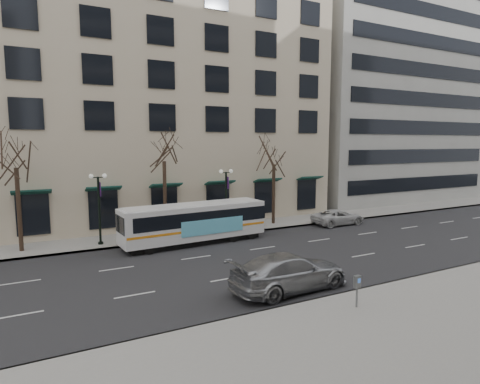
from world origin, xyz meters
TOP-DOWN VIEW (x-y plane):
  - ground at (0.00, 0.00)m, footprint 160.00×160.00m
  - sidewalk_far at (5.00, 9.00)m, footprint 80.00×4.00m
  - building_hotel at (-2.00, 21.00)m, footprint 40.00×20.00m
  - building_office at (32.00, 21.00)m, footprint 25.00×20.00m
  - tree_far_left at (-10.00, 8.80)m, footprint 3.60×3.60m
  - tree_far_mid at (0.00, 8.80)m, footprint 3.60×3.60m
  - tree_far_right at (10.00, 8.80)m, footprint 3.60×3.60m
  - lamp_post_left at (-4.99, 8.20)m, footprint 1.22×0.45m
  - lamp_post_right at (5.01, 8.20)m, footprint 1.22×0.45m
  - city_bus at (1.36, 5.80)m, footprint 11.01×3.12m
  - silver_car at (2.09, -5.19)m, footprint 6.53×3.02m
  - white_pickup at (15.27, 6.20)m, footprint 4.95×2.31m
  - pay_station at (3.29, -8.65)m, footprint 0.32×0.23m

SIDE VIEW (x-z plane):
  - ground at x=0.00m, z-range 0.00..0.00m
  - sidewalk_far at x=5.00m, z-range 0.00..0.15m
  - white_pickup at x=15.27m, z-range 0.00..1.37m
  - silver_car at x=2.09m, z-range 0.00..1.85m
  - pay_station at x=3.29m, z-range 0.47..1.90m
  - city_bus at x=1.36m, z-range 0.14..3.08m
  - lamp_post_left at x=-4.99m, z-range 0.34..5.55m
  - lamp_post_right at x=5.01m, z-range 0.34..5.55m
  - tree_far_right at x=10.00m, z-range 2.39..10.45m
  - tree_far_left at x=-10.00m, z-range 2.53..10.87m
  - tree_far_mid at x=0.00m, z-range 2.63..11.18m
  - building_hotel at x=-2.00m, z-range 0.00..24.00m
  - building_office at x=32.00m, z-range 0.00..35.00m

